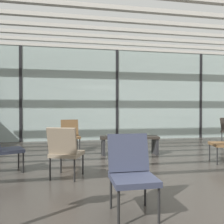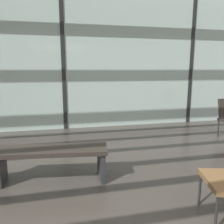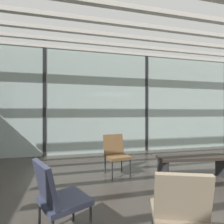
% 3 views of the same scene
% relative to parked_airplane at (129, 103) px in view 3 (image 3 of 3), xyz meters
% --- Properties ---
extents(glass_curtain_wall, '(14.00, 0.08, 3.44)m').
position_rel_parked_airplane_xyz_m(glass_curtain_wall, '(-1.51, -6.13, -0.35)').
color(glass_curtain_wall, '#A3B7B2').
rests_on(glass_curtain_wall, ground).
extents(window_mullion_0, '(0.10, 0.12, 3.44)m').
position_rel_parked_airplane_xyz_m(window_mullion_0, '(-5.01, -6.13, -0.35)').
color(window_mullion_0, black).
rests_on(window_mullion_0, ground).
extents(window_mullion_1, '(0.10, 0.12, 3.44)m').
position_rel_parked_airplane_xyz_m(window_mullion_1, '(-1.51, -6.13, -0.35)').
color(window_mullion_1, black).
rests_on(window_mullion_1, ground).
extents(window_mullion_2, '(0.10, 0.12, 3.44)m').
position_rel_parked_airplane_xyz_m(window_mullion_2, '(1.99, -6.13, -0.35)').
color(window_mullion_2, black).
rests_on(window_mullion_2, ground).
extents(parked_airplane, '(11.60, 4.14, 4.14)m').
position_rel_parked_airplane_xyz_m(parked_airplane, '(0.00, 0.00, 0.00)').
color(parked_airplane, silver).
rests_on(parked_airplane, ground).
extents(lounge_chair_0, '(0.63, 0.66, 0.87)m').
position_rel_parked_airplane_xyz_m(lounge_chair_0, '(-3.27, -10.67, -1.58)').
color(lounge_chair_0, '#7F705B').
rests_on(lounge_chair_0, ground).
extents(lounge_chair_1, '(0.55, 0.59, 0.87)m').
position_rel_parked_airplane_xyz_m(lounge_chair_1, '(-3.23, -8.26, -1.58)').
color(lounge_chair_1, brown).
rests_on(lounge_chair_1, ground).
extents(lounge_chair_2, '(0.68, 0.66, 0.87)m').
position_rel_parked_airplane_xyz_m(lounge_chair_2, '(-4.40, -10.12, -1.58)').
color(lounge_chair_2, '#33384C').
rests_on(lounge_chair_2, ground).
extents(waiting_bench, '(1.54, 0.58, 0.47)m').
position_rel_parked_airplane_xyz_m(waiting_bench, '(-1.73, -8.95, -1.71)').
color(waiting_bench, '#28231E').
rests_on(waiting_bench, ground).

